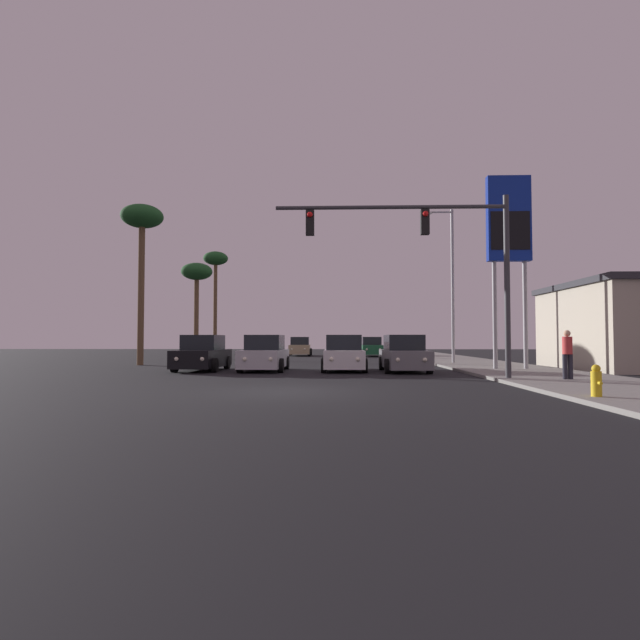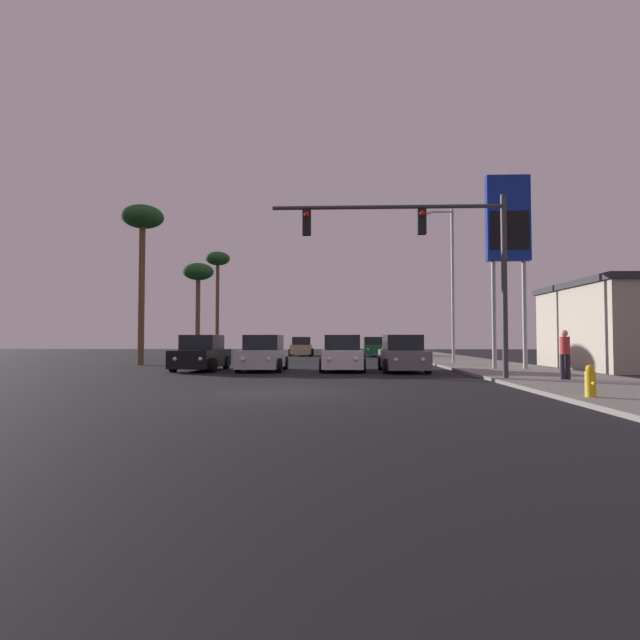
{
  "view_description": "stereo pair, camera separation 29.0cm",
  "coord_description": "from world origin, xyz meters",
  "px_view_note": "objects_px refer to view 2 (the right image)",
  "views": [
    {
      "loc": [
        1.38,
        -14.22,
        1.48
      ],
      "look_at": [
        0.5,
        15.82,
        2.64
      ],
      "focal_mm": 28.0,
      "sensor_mm": 36.0,
      "label": 1
    },
    {
      "loc": [
        1.67,
        -14.21,
        1.48
      ],
      "look_at": [
        0.5,
        15.82,
        2.64
      ],
      "focal_mm": 28.0,
      "sensor_mm": 36.0,
      "label": 2
    }
  ],
  "objects_px": {
    "car_white": "(342,355)",
    "street_lamp": "(450,277)",
    "traffic_light_mast": "(434,247)",
    "pedestrian_on_sidewalk": "(565,352)",
    "car_grey": "(403,355)",
    "fire_hydrant": "(590,381)",
    "car_green": "(373,347)",
    "gas_station_sign": "(508,229)",
    "palm_tree_far": "(218,265)",
    "car_silver": "(263,355)",
    "palm_tree_near": "(142,226)",
    "palm_tree_mid": "(198,276)",
    "car_black": "(201,354)",
    "car_tan": "(302,347)"
  },
  "relations": [
    {
      "from": "traffic_light_mast",
      "to": "street_lamp",
      "type": "distance_m",
      "value": 11.93
    },
    {
      "from": "car_white",
      "to": "pedestrian_on_sidewalk",
      "type": "distance_m",
      "value": 9.69
    },
    {
      "from": "car_green",
      "to": "palm_tree_mid",
      "type": "distance_m",
      "value": 16.06
    },
    {
      "from": "gas_station_sign",
      "to": "palm_tree_far",
      "type": "distance_m",
      "value": 31.86
    },
    {
      "from": "car_tan",
      "to": "street_lamp",
      "type": "distance_m",
      "value": 18.71
    },
    {
      "from": "car_white",
      "to": "street_lamp",
      "type": "bearing_deg",
      "value": -136.97
    },
    {
      "from": "pedestrian_on_sidewalk",
      "to": "palm_tree_near",
      "type": "xyz_separation_m",
      "value": [
        -19.06,
        10.96,
        7.0
      ]
    },
    {
      "from": "traffic_light_mast",
      "to": "fire_hydrant",
      "type": "height_order",
      "value": "traffic_light_mast"
    },
    {
      "from": "car_green",
      "to": "car_silver",
      "type": "bearing_deg",
      "value": 72.15
    },
    {
      "from": "pedestrian_on_sidewalk",
      "to": "street_lamp",
      "type": "bearing_deg",
      "value": 95.47
    },
    {
      "from": "gas_station_sign",
      "to": "palm_tree_far",
      "type": "relative_size",
      "value": 0.89
    },
    {
      "from": "car_green",
      "to": "fire_hydrant",
      "type": "relative_size",
      "value": 5.68
    },
    {
      "from": "car_tan",
      "to": "gas_station_sign",
      "type": "relative_size",
      "value": 0.48
    },
    {
      "from": "car_tan",
      "to": "car_silver",
      "type": "height_order",
      "value": "same"
    },
    {
      "from": "car_green",
      "to": "traffic_light_mast",
      "type": "height_order",
      "value": "traffic_light_mast"
    },
    {
      "from": "car_white",
      "to": "traffic_light_mast",
      "type": "height_order",
      "value": "traffic_light_mast"
    },
    {
      "from": "car_tan",
      "to": "palm_tree_near",
      "type": "distance_m",
      "value": 19.6
    },
    {
      "from": "car_white",
      "to": "car_green",
      "type": "bearing_deg",
      "value": -97.75
    },
    {
      "from": "pedestrian_on_sidewalk",
      "to": "palm_tree_near",
      "type": "height_order",
      "value": "palm_tree_near"
    },
    {
      "from": "car_tan",
      "to": "gas_station_sign",
      "type": "bearing_deg",
      "value": 116.28
    },
    {
      "from": "fire_hydrant",
      "to": "palm_tree_far",
      "type": "bearing_deg",
      "value": 116.29
    },
    {
      "from": "palm_tree_mid",
      "to": "fire_hydrant",
      "type": "bearing_deg",
      "value": -57.11
    },
    {
      "from": "car_white",
      "to": "street_lamp",
      "type": "relative_size",
      "value": 0.48
    },
    {
      "from": "car_tan",
      "to": "traffic_light_mast",
      "type": "distance_m",
      "value": 27.91
    },
    {
      "from": "traffic_light_mast",
      "to": "car_white",
      "type": "bearing_deg",
      "value": 120.28
    },
    {
      "from": "car_silver",
      "to": "street_lamp",
      "type": "distance_m",
      "value": 12.51
    },
    {
      "from": "car_black",
      "to": "palm_tree_far",
      "type": "height_order",
      "value": "palm_tree_far"
    },
    {
      "from": "car_silver",
      "to": "palm_tree_far",
      "type": "distance_m",
      "value": 27.5
    },
    {
      "from": "gas_station_sign",
      "to": "palm_tree_mid",
      "type": "xyz_separation_m",
      "value": [
        -18.85,
        14.87,
        -0.22
      ]
    },
    {
      "from": "car_black",
      "to": "palm_tree_mid",
      "type": "relative_size",
      "value": 0.59
    },
    {
      "from": "car_green",
      "to": "fire_hydrant",
      "type": "bearing_deg",
      "value": 95.03
    },
    {
      "from": "car_tan",
      "to": "palm_tree_far",
      "type": "relative_size",
      "value": 0.43
    },
    {
      "from": "pedestrian_on_sidewalk",
      "to": "palm_tree_far",
      "type": "height_order",
      "value": "palm_tree_far"
    },
    {
      "from": "palm_tree_far",
      "to": "car_grey",
      "type": "bearing_deg",
      "value": -59.63
    },
    {
      "from": "palm_tree_far",
      "to": "palm_tree_mid",
      "type": "height_order",
      "value": "palm_tree_far"
    },
    {
      "from": "car_white",
      "to": "fire_hydrant",
      "type": "relative_size",
      "value": 5.67
    },
    {
      "from": "gas_station_sign",
      "to": "car_white",
      "type": "bearing_deg",
      "value": 179.92
    },
    {
      "from": "car_grey",
      "to": "gas_station_sign",
      "type": "bearing_deg",
      "value": -176.77
    },
    {
      "from": "car_tan",
      "to": "palm_tree_far",
      "type": "bearing_deg",
      "value": -24.82
    },
    {
      "from": "car_grey",
      "to": "gas_station_sign",
      "type": "xyz_separation_m",
      "value": [
        4.97,
        0.43,
        5.86
      ]
    },
    {
      "from": "car_black",
      "to": "fire_hydrant",
      "type": "bearing_deg",
      "value": 139.8
    },
    {
      "from": "gas_station_sign",
      "to": "palm_tree_far",
      "type": "height_order",
      "value": "palm_tree_far"
    },
    {
      "from": "palm_tree_near",
      "to": "pedestrian_on_sidewalk",
      "type": "bearing_deg",
      "value": -29.9
    },
    {
      "from": "car_silver",
      "to": "gas_station_sign",
      "type": "xyz_separation_m",
      "value": [
        11.43,
        0.08,
        5.86
      ]
    },
    {
      "from": "car_green",
      "to": "car_white",
      "type": "bearing_deg",
      "value": 81.87
    },
    {
      "from": "gas_station_sign",
      "to": "palm_tree_mid",
      "type": "height_order",
      "value": "gas_station_sign"
    },
    {
      "from": "traffic_light_mast",
      "to": "pedestrian_on_sidewalk",
      "type": "bearing_deg",
      "value": -7.03
    },
    {
      "from": "car_grey",
      "to": "street_lamp",
      "type": "relative_size",
      "value": 0.48
    },
    {
      "from": "car_silver",
      "to": "palm_tree_near",
      "type": "relative_size",
      "value": 0.47
    },
    {
      "from": "car_black",
      "to": "car_green",
      "type": "distance_m",
      "value": 22.55
    }
  ]
}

